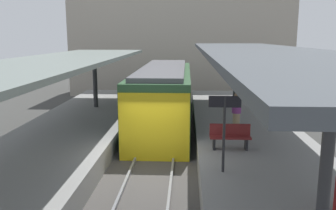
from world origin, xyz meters
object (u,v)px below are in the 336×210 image
platform_sign (224,117)px  passenger_near_bench (236,113)px  platform_bench (230,136)px  commuter_train (164,97)px

platform_sign → passenger_near_bench: size_ratio=1.33×
platform_bench → passenger_near_bench: bearing=76.7°
commuter_train → platform_sign: bearing=-75.2°
platform_sign → platform_bench: bearing=78.3°
commuter_train → passenger_near_bench: commuter_train is taller
passenger_near_bench → platform_bench: bearing=-103.3°
commuter_train → passenger_near_bench: (3.18, -4.38, 0.13)m
platform_bench → passenger_near_bench: (0.47, 2.00, 0.40)m
platform_bench → platform_sign: size_ratio=0.63×
platform_bench → passenger_near_bench: passenger_near_bench is taller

